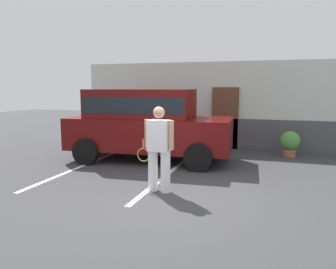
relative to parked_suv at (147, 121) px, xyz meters
name	(u,v)px	position (x,y,z in m)	size (l,w,h in m)	color
ground_plane	(172,198)	(1.70, -2.99, -1.15)	(40.00, 40.00, 0.00)	#38383A
parking_stripe_0	(77,168)	(-1.38, -1.49, -1.14)	(0.12, 4.40, 0.01)	silver
parking_stripe_1	(166,176)	(1.08, -1.49, -1.14)	(0.12, 4.40, 0.01)	silver
house_frontage	(221,108)	(1.70, 2.74, 0.25)	(10.04, 0.40, 2.97)	silver
parked_suv	(147,121)	(0.00, 0.00, 0.00)	(4.72, 2.41, 2.05)	#590C0C
tennis_player_man	(159,148)	(1.32, -2.66, -0.25)	(0.89, 0.32, 1.73)	white
potted_plant_by_porch	(290,143)	(3.98, 1.78, -0.71)	(0.59, 0.59, 0.78)	#9E5638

